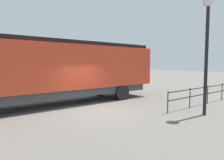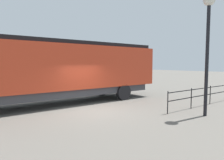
# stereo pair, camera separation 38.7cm
# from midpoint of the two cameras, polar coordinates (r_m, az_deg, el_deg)

# --- Properties ---
(ground_plane) EXTENTS (120.00, 120.00, 0.00)m
(ground_plane) POSITION_cam_midpoint_polar(r_m,az_deg,el_deg) (10.94, -3.53, -8.72)
(ground_plane) COLOR #666059
(locomotive) EXTENTS (2.98, 15.23, 3.89)m
(locomotive) POSITION_cam_midpoint_polar(r_m,az_deg,el_deg) (12.84, -15.04, 3.01)
(locomotive) COLOR red
(locomotive) RESTS_ON ground_plane
(lamp_post) EXTENTS (0.55, 0.55, 5.74)m
(lamp_post) POSITION_cam_midpoint_polar(r_m,az_deg,el_deg) (10.90, 26.27, 12.98)
(lamp_post) COLOR black
(lamp_post) RESTS_ON ground_plane
(platform_fence) EXTENTS (0.05, 8.36, 1.15)m
(platform_fence) POSITION_cam_midpoint_polar(r_m,az_deg,el_deg) (14.14, 26.51, -3.07)
(platform_fence) COLOR black
(platform_fence) RESTS_ON ground_plane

